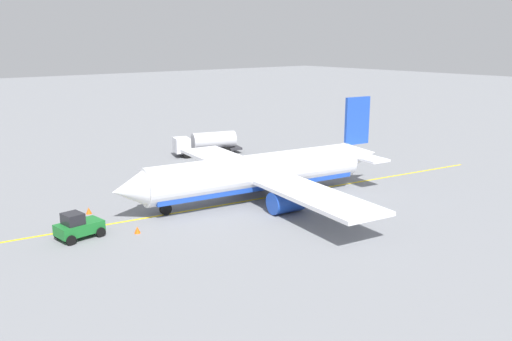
# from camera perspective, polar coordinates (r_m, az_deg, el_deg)

# --- Properties ---
(ground_plane) EXTENTS (400.00, 400.00, 0.00)m
(ground_plane) POSITION_cam_1_polar(r_m,az_deg,el_deg) (55.29, 0.00, -3.02)
(ground_plane) COLOR slate
(airplane) EXTENTS (30.46, 32.09, 9.63)m
(airplane) POSITION_cam_1_polar(r_m,az_deg,el_deg) (54.84, 0.45, -0.31)
(airplane) COLOR white
(airplane) RESTS_ON ground
(fuel_tanker) EXTENTS (9.76, 4.99, 3.15)m
(fuel_tanker) POSITION_cam_1_polar(r_m,az_deg,el_deg) (76.49, -5.16, 2.91)
(fuel_tanker) COLOR #2D2D33
(fuel_tanker) RESTS_ON ground
(pushback_tug) EXTENTS (3.81, 2.69, 2.20)m
(pushback_tug) POSITION_cam_1_polar(r_m,az_deg,el_deg) (46.78, -18.04, -5.54)
(pushback_tug) COLOR #196B28
(pushback_tug) RESTS_ON ground
(refueling_worker) EXTENTS (0.63, 0.60, 1.71)m
(refueling_worker) POSITION_cam_1_polar(r_m,az_deg,el_deg) (67.80, -5.06, 0.76)
(refueling_worker) COLOR navy
(refueling_worker) RESTS_ON ground
(safety_cone_nose) EXTENTS (0.55, 0.55, 0.61)m
(safety_cone_nose) POSITION_cam_1_polar(r_m,az_deg,el_deg) (53.06, -17.02, -4.01)
(safety_cone_nose) COLOR #F2590F
(safety_cone_nose) RESTS_ON ground
(safety_cone_wingtip) EXTENTS (0.53, 0.53, 0.58)m
(safety_cone_wingtip) POSITION_cam_1_polar(r_m,az_deg,el_deg) (46.88, -12.25, -6.06)
(safety_cone_wingtip) COLOR #F2590F
(safety_cone_wingtip) RESTS_ON ground
(taxi_line_marking) EXTENTS (60.84, 9.20, 0.01)m
(taxi_line_marking) POSITION_cam_1_polar(r_m,az_deg,el_deg) (55.29, 0.00, -3.02)
(taxi_line_marking) COLOR yellow
(taxi_line_marking) RESTS_ON ground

